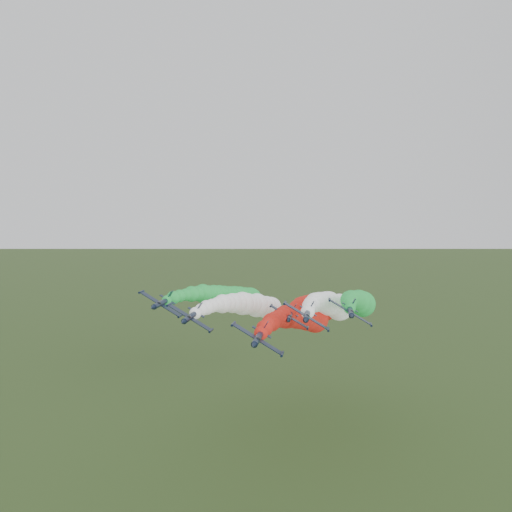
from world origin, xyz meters
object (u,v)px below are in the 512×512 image
Objects in this scene: jet_inner_left at (252,305)px; jet_lead at (302,318)px; jet_outer_right at (359,303)px; jet_trail at (317,306)px; jet_outer_left at (234,297)px; jet_inner_right at (330,305)px.

jet_lead is at bearing -32.75° from jet_inner_left.
jet_outer_right reaches higher than jet_lead.
jet_trail is at bearing 49.68° from jet_inner_left.
jet_trail is (25.53, 12.60, -4.43)m from jet_outer_left.
jet_lead is 17.89m from jet_inner_left.
jet_outer_right is (16.11, 19.86, 1.18)m from jet_lead.
jet_inner_left is 0.99× the size of jet_trail.
jet_inner_left is at bearing -172.16° from jet_inner_right.
jet_outer_right is 0.99× the size of jet_trail.
jet_outer_right reaches higher than jet_trail.
jet_inner_left is 1.00× the size of jet_outer_right.
jet_outer_right is at bearing 50.96° from jet_lead.
jet_trail is (-12.84, 11.33, -3.60)m from jet_outer_right.
jet_inner_right reaches higher than jet_trail.
jet_lead is 25.60m from jet_outer_right.
jet_inner_left is 28.48m from jet_trail.
jet_inner_right is 1.01× the size of jet_outer_right.
jet_inner_right is at bearing 59.11° from jet_lead.
jet_inner_right is 11.05m from jet_outer_right.
jet_lead is 1.00× the size of jet_trail.
jet_inner_right reaches higher than jet_outer_right.
jet_trail is (-4.37, 18.42, -3.94)m from jet_inner_right.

